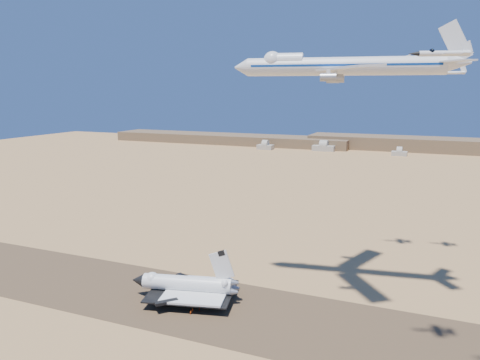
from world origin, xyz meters
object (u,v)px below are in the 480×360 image
at_px(chase_jet_f, 450,73).
at_px(shuttle, 186,285).
at_px(carrier_747, 336,66).
at_px(crew_b, 191,312).
at_px(crew_c, 199,308).
at_px(chase_jet_a, 443,53).
at_px(chase_jet_e, 395,62).
at_px(crew_a, 193,310).

bearing_deg(chase_jet_f, shuttle, -145.67).
relative_size(carrier_747, chase_jet_f, 5.77).
relative_size(shuttle, chase_jet_f, 2.97).
distance_m(crew_b, crew_c, 4.25).
bearing_deg(chase_jet_a, chase_jet_f, 72.54).
distance_m(carrier_747, chase_jet_f, 70.84).
bearing_deg(crew_c, shuttle, 7.27).
height_order(chase_jet_e, chase_jet_f, chase_jet_e).
distance_m(chase_jet_e, chase_jet_f, 24.89).
bearing_deg(carrier_747, crew_a, -152.24).
relative_size(shuttle, crew_c, 23.89).
bearing_deg(chase_jet_f, carrier_747, -132.03).
xyz_separation_m(crew_b, chase_jet_a, (79.60, -9.96, 90.37)).
distance_m(crew_c, chase_jet_f, 150.53).
xyz_separation_m(crew_a, chase_jet_e, (59.86, 85.67, 94.16)).
distance_m(shuttle, chase_jet_a, 124.15).
bearing_deg(shuttle, chase_jet_e, 35.29).
distance_m(crew_a, crew_b, 1.85).
relative_size(crew_a, crew_c, 0.85).
relative_size(crew_b, chase_jet_e, 0.12).
height_order(carrier_747, chase_jet_f, carrier_747).
distance_m(shuttle, crew_c, 12.61).
xyz_separation_m(crew_b, crew_c, (1.51, 3.97, -0.02)).
relative_size(crew_a, chase_jet_a, 0.10).
bearing_deg(crew_a, chase_jet_e, -10.37).
relative_size(shuttle, chase_jet_a, 2.90).
height_order(crew_b, chase_jet_e, chase_jet_e).
relative_size(crew_c, chase_jet_f, 0.12).
bearing_deg(crew_a, crew_c, -15.08).
xyz_separation_m(crew_a, crew_c, (1.78, 2.14, 0.13)).
bearing_deg(carrier_747, crew_c, -152.93).
bearing_deg(chase_jet_f, chase_jet_e, -173.20).
height_order(crew_a, chase_jet_e, chase_jet_e).
height_order(crew_a, chase_jet_f, chase_jet_f).
relative_size(carrier_747, crew_b, 45.33).
relative_size(carrier_747, crew_c, 46.45).
bearing_deg(crew_c, chase_jet_f, -88.87).
bearing_deg(crew_a, shuttle, 64.80).
distance_m(chase_jet_a, chase_jet_e, 99.56).
bearing_deg(shuttle, chase_jet_a, -26.73).
bearing_deg(crew_b, shuttle, 29.88).
xyz_separation_m(carrier_747, crew_b, (-43.50, -35.04, -89.94)).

